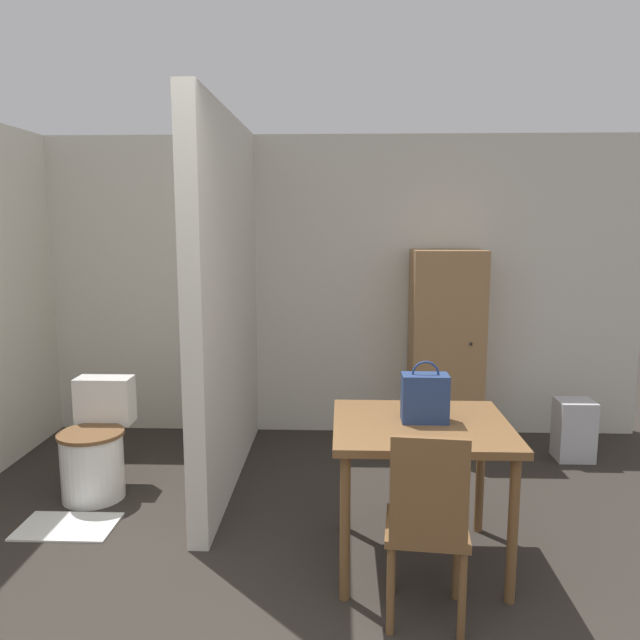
{
  "coord_description": "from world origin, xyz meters",
  "views": [
    {
      "loc": [
        0.23,
        -1.96,
        1.8
      ],
      "look_at": [
        0.1,
        1.69,
        1.22
      ],
      "focal_mm": 35.0,
      "sensor_mm": 36.0,
      "label": 1
    }
  ],
  "objects_px": {
    "toilet": "(95,449)",
    "space_heater": "(574,430)",
    "handbag": "(425,397)",
    "wooden_cabinet": "(445,348)",
    "wooden_chair": "(427,522)",
    "dining_table": "(421,441)"
  },
  "relations": [
    {
      "from": "handbag",
      "to": "space_heater",
      "type": "distance_m",
      "value": 2.11
    },
    {
      "from": "wooden_chair",
      "to": "handbag",
      "type": "distance_m",
      "value": 0.69
    },
    {
      "from": "handbag",
      "to": "wooden_cabinet",
      "type": "distance_m",
      "value": 1.88
    },
    {
      "from": "wooden_chair",
      "to": "handbag",
      "type": "relative_size",
      "value": 2.84
    },
    {
      "from": "dining_table",
      "to": "space_heater",
      "type": "relative_size",
      "value": 1.97
    },
    {
      "from": "dining_table",
      "to": "space_heater",
      "type": "bearing_deg",
      "value": 47.99
    },
    {
      "from": "wooden_cabinet",
      "to": "toilet",
      "type": "bearing_deg",
      "value": -156.16
    },
    {
      "from": "space_heater",
      "to": "dining_table",
      "type": "bearing_deg",
      "value": -132.01
    },
    {
      "from": "dining_table",
      "to": "handbag",
      "type": "height_order",
      "value": "handbag"
    },
    {
      "from": "toilet",
      "to": "space_heater",
      "type": "bearing_deg",
      "value": 12.26
    },
    {
      "from": "toilet",
      "to": "wooden_cabinet",
      "type": "xyz_separation_m",
      "value": [
        2.46,
        1.09,
        0.48
      ]
    },
    {
      "from": "wooden_chair",
      "to": "toilet",
      "type": "distance_m",
      "value": 2.4
    },
    {
      "from": "toilet",
      "to": "wooden_cabinet",
      "type": "bearing_deg",
      "value": 23.84
    },
    {
      "from": "toilet",
      "to": "handbag",
      "type": "height_order",
      "value": "handbag"
    },
    {
      "from": "dining_table",
      "to": "space_heater",
      "type": "distance_m",
      "value": 2.08
    },
    {
      "from": "toilet",
      "to": "handbag",
      "type": "distance_m",
      "value": 2.27
    },
    {
      "from": "toilet",
      "to": "space_heater",
      "type": "relative_size",
      "value": 1.61
    },
    {
      "from": "space_heater",
      "to": "wooden_cabinet",
      "type": "bearing_deg",
      "value": 159.39
    },
    {
      "from": "handbag",
      "to": "wooden_cabinet",
      "type": "bearing_deg",
      "value": 77.44
    },
    {
      "from": "wooden_chair",
      "to": "wooden_cabinet",
      "type": "height_order",
      "value": "wooden_cabinet"
    },
    {
      "from": "wooden_chair",
      "to": "toilet",
      "type": "height_order",
      "value": "wooden_chair"
    },
    {
      "from": "toilet",
      "to": "dining_table",
      "type": "bearing_deg",
      "value": -20.71
    }
  ]
}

